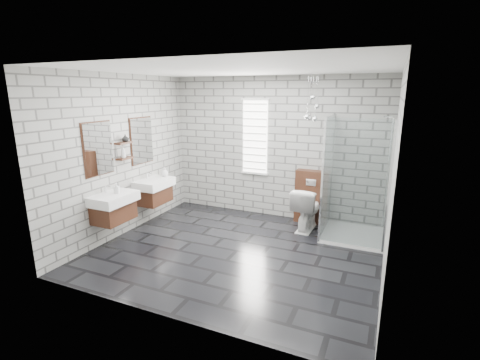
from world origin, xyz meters
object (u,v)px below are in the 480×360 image
Objects in this scene: vanity_left at (112,199)px; cistern_panel at (311,197)px; vanity_right at (152,184)px; toilet at (307,208)px; shower_enclosure at (348,210)px.

cistern_panel is (2.68, 2.25, -0.26)m from vanity_left.
vanity_left reaches higher than cistern_panel.
vanity_right is 1.57× the size of cistern_panel.
vanity_right is 2.96m from cistern_panel.
vanity_left is 3.30m from toilet.
shower_enclosure is (3.41, 1.73, -0.25)m from vanity_left.
shower_enclosure is (3.41, 0.71, -0.25)m from vanity_right.
cistern_panel is at bearing 39.98° from vanity_left.
shower_enclosure is (0.73, -0.52, 0.00)m from cistern_panel.
shower_enclosure is at bearing -35.45° from cistern_panel.
vanity_left and vanity_right have the same top height.
vanity_right reaches higher than cistern_panel.
vanity_left is 1.00× the size of vanity_right.
cistern_panel is at bearing 24.53° from vanity_right.
vanity_right is at bearing 90.00° from vanity_left.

